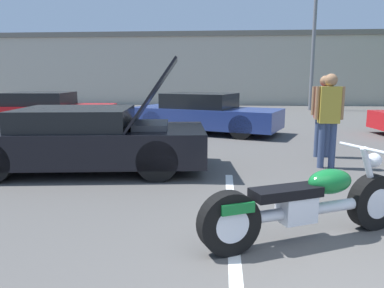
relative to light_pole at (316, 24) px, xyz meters
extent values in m
cube|color=white|center=(-4.47, -16.21, -4.29)|extent=(0.12, 5.48, 0.01)
cube|color=#B2AD9E|center=(-3.45, 5.29, -2.09)|extent=(32.00, 4.00, 4.40)
cube|color=slate|center=(-3.45, 5.29, -0.04)|extent=(32.00, 4.20, 0.30)
cylinder|color=slate|center=(-0.08, 0.00, -0.38)|extent=(0.18, 0.18, 7.82)
cylinder|color=black|center=(-2.92, -15.66, -3.99)|extent=(0.62, 0.40, 0.61)
cylinder|color=black|center=(-4.53, -16.41, -3.99)|extent=(0.62, 0.40, 0.61)
cylinder|color=silver|center=(-2.92, -15.66, -3.99)|extent=(0.38, 0.30, 0.34)
cylinder|color=silver|center=(-4.53, -16.41, -3.99)|extent=(0.38, 0.30, 0.34)
cylinder|color=silver|center=(-3.72, -16.04, -3.97)|extent=(1.42, 0.75, 0.12)
cube|color=silver|center=(-3.85, -16.09, -3.93)|extent=(0.43, 0.37, 0.28)
ellipsoid|color=#146B2D|center=(-3.48, -15.93, -3.69)|extent=(0.58, 0.47, 0.26)
cube|color=black|center=(-3.97, -16.15, -3.75)|extent=(0.77, 0.54, 0.10)
cube|color=#146B2D|center=(-4.49, -16.39, -3.82)|extent=(0.40, 0.34, 0.10)
cylinder|color=silver|center=(-3.00, -15.70, -3.66)|extent=(0.31, 0.19, 0.62)
cylinder|color=silver|center=(-3.10, -15.75, -3.37)|extent=(0.33, 0.65, 0.04)
sphere|color=silver|center=(-2.96, -15.68, -3.51)|extent=(0.16, 0.16, 0.16)
cylinder|color=silver|center=(-4.13, -16.11, -4.03)|extent=(1.08, 0.57, 0.09)
cube|color=black|center=(-7.05, -13.29, -3.82)|extent=(4.43, 2.34, 0.58)
cube|color=black|center=(-7.21, -13.31, -3.34)|extent=(2.09, 1.88, 0.36)
cylinder|color=black|center=(-5.64, -13.95, -3.95)|extent=(0.70, 0.30, 0.68)
cylinder|color=black|center=(-5.84, -12.33, -3.95)|extent=(0.70, 0.30, 0.68)
cylinder|color=black|center=(-8.45, -12.64, -3.95)|extent=(0.70, 0.30, 0.68)
cube|color=black|center=(-5.84, -13.15, -2.92)|extent=(1.08, 1.79, 1.24)
cube|color=#4C4C51|center=(-5.89, -13.16, -3.57)|extent=(0.72, 1.08, 0.28)
cube|color=navy|center=(-5.12, -8.44, -3.82)|extent=(4.79, 3.17, 0.57)
cube|color=black|center=(-5.28, -8.38, -3.32)|extent=(2.42, 2.15, 0.44)
cylinder|color=black|center=(-4.08, -9.63, -3.96)|extent=(0.70, 0.44, 0.67)
cylinder|color=black|center=(-3.56, -8.23, -3.96)|extent=(0.70, 0.44, 0.67)
cylinder|color=black|center=(-6.68, -8.65, -3.96)|extent=(0.70, 0.44, 0.67)
cylinder|color=black|center=(-6.15, -7.26, -3.96)|extent=(0.70, 0.44, 0.67)
cube|color=red|center=(-10.27, -8.17, -3.80)|extent=(4.34, 2.11, 0.61)
cube|color=black|center=(-10.44, -8.19, -3.29)|extent=(2.01, 1.77, 0.40)
cylinder|color=black|center=(-8.91, -8.90, -3.95)|extent=(0.70, 0.26, 0.69)
cylinder|color=black|center=(-9.01, -7.28, -3.95)|extent=(0.70, 0.26, 0.69)
cylinder|color=black|center=(-11.63, -7.45, -3.95)|extent=(0.70, 0.26, 0.69)
cylinder|color=#38476B|center=(-2.59, -11.79, -3.88)|extent=(0.12, 0.12, 0.83)
cylinder|color=#38476B|center=(-2.39, -11.79, -3.88)|extent=(0.12, 0.12, 0.83)
cube|color=maroon|center=(-2.49, -11.79, -3.14)|extent=(0.36, 0.20, 0.65)
cylinder|color=#9E704C|center=(-2.71, -11.79, -3.11)|extent=(0.08, 0.08, 0.59)
cylinder|color=#9E704C|center=(-2.27, -11.79, -3.11)|extent=(0.08, 0.08, 0.59)
sphere|color=#9E704C|center=(-2.49, -11.79, -2.70)|extent=(0.22, 0.22, 0.22)
cylinder|color=#38476B|center=(-2.76, -12.79, -3.87)|extent=(0.12, 0.12, 0.84)
cylinder|color=#38476B|center=(-2.56, -12.79, -3.87)|extent=(0.12, 0.12, 0.84)
cube|color=#B29933|center=(-2.66, -12.79, -3.12)|extent=(0.36, 0.20, 0.67)
cylinder|color=#9E704C|center=(-2.88, -12.79, -3.09)|extent=(0.08, 0.08, 0.60)
cylinder|color=#9E704C|center=(-2.44, -12.79, -3.09)|extent=(0.08, 0.08, 0.60)
sphere|color=#9E704C|center=(-2.66, -12.79, -2.67)|extent=(0.23, 0.23, 0.23)
camera|label=1|loc=(-4.61, -19.78, -2.63)|focal=35.00mm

